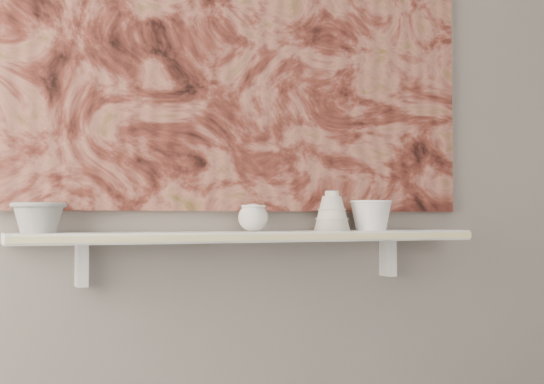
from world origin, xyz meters
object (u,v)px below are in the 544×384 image
painting (246,32)px  bell_vessel (332,211)px  bowl_grey (39,217)px  bowl_white (371,215)px  cup_cream (253,218)px  shelf (255,237)px

painting → bell_vessel: 0.61m
painting → bowl_grey: painting is taller
bell_vessel → painting: bearing=162.3°
painting → bowl_grey: size_ratio=10.28×
bowl_grey → bowl_white: size_ratio=1.10×
painting → cup_cream: size_ratio=16.87×
bowl_grey → bowl_white: bowl_white is taller
shelf → bell_vessel: bearing=0.0°
bowl_grey → cup_cream: (0.61, 0.00, -0.00)m
bowl_grey → bowl_white: (1.00, 0.00, 0.01)m
shelf → bell_vessel: (0.25, 0.00, 0.08)m
bowl_grey → bell_vessel: (0.86, 0.00, 0.02)m
cup_cream → bell_vessel: bearing=0.0°
bell_vessel → bowl_white: bell_vessel is taller
painting → bowl_white: bearing=-11.7°
cup_cream → bowl_white: bowl_white is taller
bowl_grey → painting: bearing=7.5°
shelf → bowl_white: bearing=0.0°
bell_vessel → bowl_white: bearing=0.0°
bowl_grey → shelf: bearing=0.0°
painting → cup_cream: 0.58m
cup_cream → bell_vessel: (0.26, 0.00, 0.02)m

